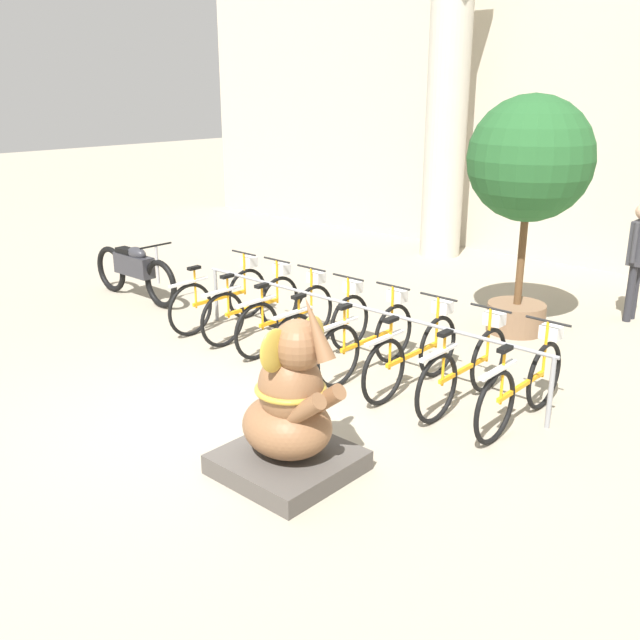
{
  "coord_description": "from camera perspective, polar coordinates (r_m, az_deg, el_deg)",
  "views": [
    {
      "loc": [
        5.06,
        -4.27,
        3.24
      ],
      "look_at": [
        0.56,
        0.72,
        1.0
      ],
      "focal_mm": 40.0,
      "sensor_mm": 36.0,
      "label": 1
    }
  ],
  "objects": [
    {
      "name": "ground_plane",
      "position": [
        7.37,
        -7.03,
        -7.79
      ],
      "size": [
        60.0,
        60.0,
        0.0
      ],
      "primitive_type": "plane",
      "color": "#9E937F"
    },
    {
      "name": "building_facade",
      "position": [
        13.83,
        21.54,
        16.23
      ],
      "size": [
        20.0,
        0.2,
        6.0
      ],
      "color": "#BCB29E",
      "rests_on": "ground_plane"
    },
    {
      "name": "column_left",
      "position": [
        14.07,
        10.09,
        15.66
      ],
      "size": [
        0.97,
        0.97,
        5.16
      ],
      "color": "#BCB7A8",
      "rests_on": "ground_plane"
    },
    {
      "name": "bike_rack",
      "position": [
        8.45,
        2.6,
        0.46
      ],
      "size": [
        5.12,
        0.05,
        0.77
      ],
      "color": "gray",
      "rests_on": "ground_plane"
    },
    {
      "name": "bicycle_0",
      "position": [
        9.97,
        -7.89,
        1.83
      ],
      "size": [
        0.48,
        1.75,
        0.98
      ],
      "color": "black",
      "rests_on": "ground_plane"
    },
    {
      "name": "bicycle_1",
      "position": [
        9.51,
        -5.31,
        1.11
      ],
      "size": [
        0.48,
        1.75,
        0.98
      ],
      "color": "black",
      "rests_on": "ground_plane"
    },
    {
      "name": "bicycle_2",
      "position": [
        9.06,
        -2.58,
        0.28
      ],
      "size": [
        0.48,
        1.75,
        0.98
      ],
      "color": "black",
      "rests_on": "ground_plane"
    },
    {
      "name": "bicycle_3",
      "position": [
        8.62,
        0.35,
        -0.66
      ],
      "size": [
        0.48,
        1.75,
        0.98
      ],
      "color": "black",
      "rests_on": "ground_plane"
    },
    {
      "name": "bicycle_4",
      "position": [
        8.27,
        3.92,
        -1.56
      ],
      "size": [
        0.48,
        1.75,
        0.98
      ],
      "color": "black",
      "rests_on": "ground_plane"
    },
    {
      "name": "bicycle_5",
      "position": [
        7.9,
        7.51,
        -2.66
      ],
      "size": [
        0.48,
        1.75,
        0.98
      ],
      "color": "black",
      "rests_on": "ground_plane"
    },
    {
      "name": "bicycle_6",
      "position": [
        7.59,
        11.58,
        -3.78
      ],
      "size": [
        0.48,
        1.75,
        0.98
      ],
      "color": "black",
      "rests_on": "ground_plane"
    },
    {
      "name": "bicycle_7",
      "position": [
        7.31,
        15.91,
        -5.0
      ],
      "size": [
        0.48,
        1.75,
        0.98
      ],
      "color": "black",
      "rests_on": "ground_plane"
    },
    {
      "name": "elephant_statue",
      "position": [
        6.11,
        -2.4,
        -7.54
      ],
      "size": [
        1.06,
        1.06,
        1.68
      ],
      "color": "#4C4742",
      "rests_on": "ground_plane"
    },
    {
      "name": "motorcycle",
      "position": [
        11.47,
        -14.6,
        3.91
      ],
      "size": [
        2.08,
        0.55,
        0.97
      ],
      "color": "black",
      "rests_on": "ground_plane"
    },
    {
      "name": "person_pedestrian",
      "position": [
        10.93,
        24.11,
        5.02
      ],
      "size": [
        0.22,
        0.47,
        1.68
      ],
      "color": "#28282D",
      "rests_on": "ground_plane"
    },
    {
      "name": "potted_tree",
      "position": [
        9.67,
        16.42,
        11.57
      ],
      "size": [
        1.61,
        1.61,
        3.13
      ],
      "color": "brown",
      "rests_on": "ground_plane"
    }
  ]
}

